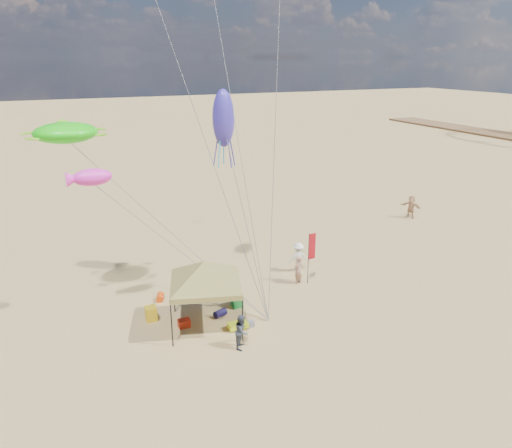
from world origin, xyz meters
The scene contains 18 objects.
ground centered at (0.00, 0.00, 0.00)m, with size 280.00×280.00×0.00m, color tan.
canopy_tent centered at (-3.28, 1.30, 3.15)m, with size 5.87×5.87×3.78m.
feather_flag centered at (3.39, 3.24, 1.97)m, with size 0.45×0.06×2.94m.
cooler_red centered at (-4.28, 1.63, 0.19)m, with size 0.54×0.38×0.38m, color #AF220E.
cooler_blue centered at (-0.78, 3.92, 0.19)m, with size 0.54×0.38×0.38m, color #172DBE.
bag_navy centered at (-2.43, 1.82, 0.18)m, with size 0.36×0.36×0.60m, color #100C38.
bag_orange centered at (-4.66, 4.63, 0.18)m, with size 0.36×0.36×0.60m, color #E4490C.
chair_green centered at (-1.32, 2.41, 0.35)m, with size 0.50×0.50×0.70m, color #198E39.
chair_yellow centered at (-5.53, 2.85, 0.35)m, with size 0.50×0.50×0.70m, color yellow.
crate_grey centered at (-1.49, 0.39, 0.14)m, with size 0.34×0.30×0.28m, color slate.
beach_cart centered at (-2.09, 0.43, 0.20)m, with size 0.90×0.50×0.24m, color #C5E319.
person_near_a centered at (2.74, 3.46, 0.80)m, with size 0.58×0.38×1.60m, color #A87760.
person_near_b centered at (-2.48, -0.99, 0.77)m, with size 0.75×0.58×1.54m, color #39414D.
person_near_c centered at (3.52, 4.86, 0.87)m, with size 1.13×0.65×1.75m, color white.
person_far_c centered at (16.35, 9.93, 0.90)m, with size 1.66×0.53×1.79m, color tan.
turtle_kite centered at (-8.14, 5.39, 8.67)m, with size 2.76×2.21×0.92m, color #1FE110.
fish_kite centered at (-7.37, 3.86, 6.93)m, with size 1.68×0.84×0.75m, color #FF2ECE.
squid_kite centered at (-0.41, 6.16, 8.84)m, with size 1.14×1.14×2.97m, color #3E31B7.
Camera 1 is at (-9.37, -17.55, 11.82)m, focal length 33.87 mm.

